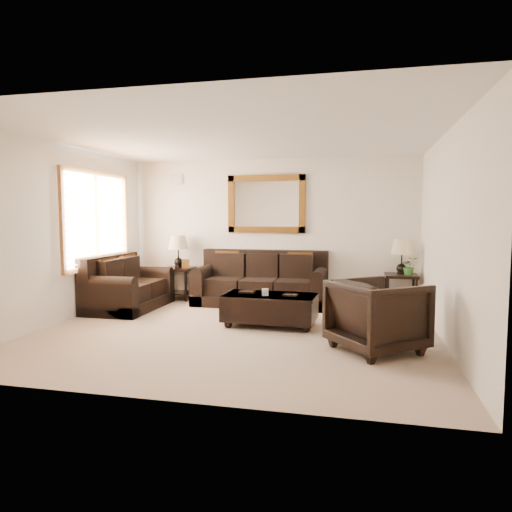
% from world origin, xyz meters
% --- Properties ---
extents(room, '(5.51, 5.01, 2.71)m').
position_xyz_m(room, '(0.00, 0.00, 1.35)').
color(room, tan).
rests_on(room, ground).
extents(window, '(0.07, 1.96, 1.66)m').
position_xyz_m(window, '(-2.70, 0.90, 1.55)').
color(window, white).
rests_on(window, room).
extents(mirror, '(1.50, 0.06, 1.10)m').
position_xyz_m(mirror, '(-0.08, 2.47, 1.85)').
color(mirror, '#533410').
rests_on(mirror, room).
extents(air_vent, '(0.25, 0.02, 0.18)m').
position_xyz_m(air_vent, '(-1.90, 2.48, 2.35)').
color(air_vent, '#999999').
rests_on(air_vent, room).
extents(sofa, '(2.39, 1.03, 0.98)m').
position_xyz_m(sofa, '(-0.08, 2.03, 0.35)').
color(sofa, black).
rests_on(sofa, room).
extents(loveseat, '(0.99, 1.66, 0.94)m').
position_xyz_m(loveseat, '(-2.30, 1.10, 0.34)').
color(loveseat, black).
rests_on(loveseat, room).
extents(end_table_left, '(0.57, 0.57, 1.25)m').
position_xyz_m(end_table_left, '(-1.76, 2.18, 0.81)').
color(end_table_left, black).
rests_on(end_table_left, room).
extents(end_table_right, '(0.55, 0.55, 1.22)m').
position_xyz_m(end_table_right, '(2.40, 2.18, 0.80)').
color(end_table_right, black).
rests_on(end_table_right, room).
extents(coffee_table, '(1.40, 0.79, 0.58)m').
position_xyz_m(coffee_table, '(0.40, 0.42, 0.29)').
color(coffee_table, black).
rests_on(coffee_table, room).
extents(armchair, '(1.25, 1.26, 0.95)m').
position_xyz_m(armchair, '(1.90, -0.55, 0.48)').
color(armchair, black).
rests_on(armchair, floor).
extents(potted_plant, '(0.28, 0.31, 0.24)m').
position_xyz_m(potted_plant, '(2.52, 2.08, 0.73)').
color(potted_plant, '#2B5D20').
rests_on(potted_plant, end_table_right).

